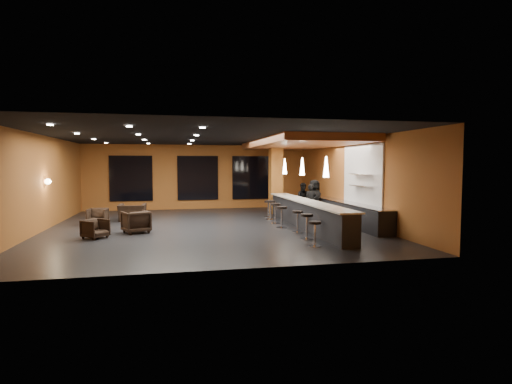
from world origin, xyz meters
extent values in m
cube|color=black|center=(0.00, 0.00, -0.05)|extent=(12.00, 13.00, 0.10)
cube|color=black|center=(0.00, 0.00, 3.55)|extent=(12.00, 13.00, 0.10)
cube|color=#955321|center=(0.00, 6.55, 1.75)|extent=(12.00, 0.10, 3.50)
cube|color=#955321|center=(0.00, -6.55, 1.75)|extent=(12.00, 0.10, 3.50)
cube|color=#955321|center=(-6.05, 0.00, 1.75)|extent=(0.10, 13.00, 3.50)
cube|color=#955321|center=(6.05, 0.00, 1.75)|extent=(0.10, 13.00, 3.50)
cube|color=#A0572E|center=(4.00, 1.00, 3.36)|extent=(3.60, 8.00, 0.28)
cube|color=black|center=(-3.50, 6.44, 1.70)|extent=(2.20, 0.06, 2.40)
cube|color=black|center=(0.00, 6.44, 1.70)|extent=(2.20, 0.06, 2.40)
cube|color=black|center=(3.00, 6.44, 1.70)|extent=(2.20, 0.06, 2.40)
cube|color=white|center=(5.96, -1.00, 2.00)|extent=(0.06, 3.20, 2.40)
cube|color=black|center=(3.65, -1.00, 0.50)|extent=(0.60, 8.00, 1.00)
cube|color=white|center=(3.65, -1.00, 1.02)|extent=(0.78, 8.10, 0.05)
cube|color=black|center=(5.65, -0.50, 0.43)|extent=(0.70, 6.00, 0.86)
cube|color=silver|center=(5.65, -0.50, 0.89)|extent=(0.72, 6.00, 0.03)
cube|color=silver|center=(5.82, -1.20, 1.60)|extent=(0.30, 1.50, 0.03)
cube|color=silver|center=(5.82, -1.20, 2.05)|extent=(0.30, 1.50, 0.03)
cube|color=#A25F24|center=(3.65, 3.60, 1.75)|extent=(0.60, 0.60, 3.50)
sphere|color=#FFE5B2|center=(-5.88, 0.50, 1.80)|extent=(0.22, 0.22, 0.22)
cone|color=white|center=(3.65, -3.00, 2.35)|extent=(0.20, 0.20, 0.70)
cone|color=white|center=(3.65, -0.50, 2.35)|extent=(0.20, 0.20, 0.70)
cone|color=white|center=(3.65, 2.00, 2.35)|extent=(0.20, 0.20, 0.70)
imported|color=black|center=(4.72, 1.42, 0.78)|extent=(0.67, 0.56, 1.55)
imported|color=black|center=(4.79, 2.64, 0.78)|extent=(0.89, 0.77, 1.55)
imported|color=black|center=(5.00, 1.76, 0.87)|extent=(0.99, 0.81, 1.73)
imported|color=black|center=(-3.86, -1.71, 0.32)|extent=(0.96, 0.96, 0.63)
imported|color=black|center=(-2.65, -0.86, 0.39)|extent=(1.12, 1.13, 0.79)
imported|color=black|center=(-4.32, 1.38, 0.34)|extent=(0.79, 0.81, 0.67)
imported|color=black|center=(-3.08, 2.33, 0.36)|extent=(1.16, 1.03, 0.72)
cylinder|color=silver|center=(2.73, -4.48, 0.01)|extent=(0.38, 0.38, 0.03)
cylinder|color=silver|center=(2.73, -4.48, 0.36)|extent=(0.07, 0.07, 0.67)
cylinder|color=black|center=(2.73, -4.48, 0.72)|extent=(0.36, 0.36, 0.08)
cylinder|color=silver|center=(2.89, -3.29, 0.02)|extent=(0.42, 0.42, 0.03)
cylinder|color=silver|center=(2.89, -3.29, 0.39)|extent=(0.07, 0.07, 0.74)
cylinder|color=black|center=(2.89, -3.29, 0.79)|extent=(0.40, 0.40, 0.08)
cylinder|color=silver|center=(2.99, -2.02, 0.01)|extent=(0.40, 0.40, 0.03)
cylinder|color=silver|center=(2.99, -2.02, 0.37)|extent=(0.07, 0.07, 0.70)
cylinder|color=black|center=(2.99, -2.02, 0.74)|extent=(0.38, 0.38, 0.08)
cylinder|color=silver|center=(2.71, -0.91, 0.02)|extent=(0.42, 0.42, 0.03)
cylinder|color=silver|center=(2.71, -0.91, 0.39)|extent=(0.07, 0.07, 0.74)
cylinder|color=black|center=(2.71, -0.91, 0.79)|extent=(0.40, 0.40, 0.08)
cylinder|color=silver|center=(2.75, 0.19, 0.02)|extent=(0.43, 0.43, 0.03)
cylinder|color=silver|center=(2.75, 0.19, 0.40)|extent=(0.08, 0.08, 0.75)
cylinder|color=black|center=(2.75, 0.19, 0.80)|extent=(0.41, 0.41, 0.09)
cylinder|color=silver|center=(2.85, 1.41, 0.02)|extent=(0.44, 0.44, 0.03)
cylinder|color=silver|center=(2.85, 1.41, 0.40)|extent=(0.08, 0.08, 0.76)
cylinder|color=black|center=(2.85, 1.41, 0.82)|extent=(0.41, 0.41, 0.09)
cylinder|color=silver|center=(2.98, 2.37, 0.01)|extent=(0.38, 0.38, 0.03)
cylinder|color=silver|center=(2.98, 2.37, 0.35)|extent=(0.07, 0.07, 0.67)
cylinder|color=black|center=(2.98, 2.37, 0.72)|extent=(0.36, 0.36, 0.08)
camera|label=1|loc=(-1.35, -15.51, 2.42)|focal=28.00mm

